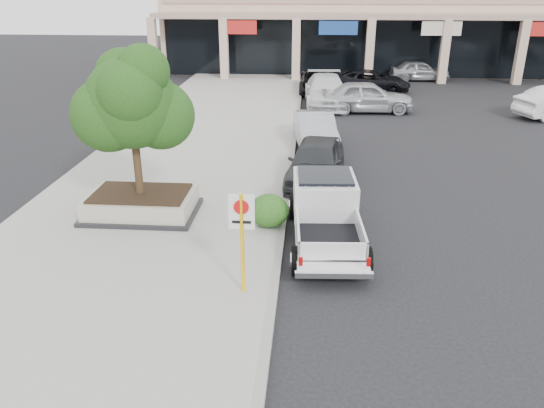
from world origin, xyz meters
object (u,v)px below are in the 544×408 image
at_px(curb_car_a, 316,161).
at_px(no_parking_sign, 242,230).
at_px(planter, 142,204).
at_px(pickup_truck, 326,215).
at_px(lot_car_d, 370,81).
at_px(lot_car_e, 420,70).
at_px(planter_tree, 138,102).
at_px(curb_car_c, 326,91).
at_px(curb_car_b, 315,131).
at_px(lot_car_a, 367,97).
at_px(curb_car_d, 318,82).

bearing_deg(curb_car_a, no_parking_sign, -95.04).
bearing_deg(curb_car_a, planter, -138.59).
height_order(no_parking_sign, pickup_truck, no_parking_sign).
bearing_deg(pickup_truck, curb_car_a, 90.07).
bearing_deg(lot_car_d, no_parking_sign, 175.55).
xyz_separation_m(no_parking_sign, lot_car_e, (8.88, 28.59, -0.93)).
height_order(curb_car_a, lot_car_d, curb_car_a).
distance_m(planter_tree, curb_car_c, 17.00).
bearing_deg(curb_car_a, planter_tree, -139.08).
bearing_deg(curb_car_b, curb_car_a, -96.98).
xyz_separation_m(planter_tree, lot_car_d, (8.36, 19.84, -2.72)).
relative_size(planter, pickup_truck, 0.63).
bearing_deg(curb_car_c, planter_tree, -111.60).
relative_size(no_parking_sign, curb_car_a, 0.52).
bearing_deg(no_parking_sign, lot_car_a, 76.84).
bearing_deg(planter_tree, planter, -131.03).
xyz_separation_m(lot_car_a, lot_car_d, (0.69, 5.50, -0.14)).
height_order(curb_car_a, curb_car_d, curb_car_a).
bearing_deg(lot_car_e, curb_car_a, 158.86).
relative_size(planter, curb_car_a, 0.72).
relative_size(planter_tree, no_parking_sign, 1.74).
xyz_separation_m(curb_car_a, curb_car_d, (0.15, 16.22, -0.06)).
relative_size(pickup_truck, lot_car_d, 1.02).
xyz_separation_m(curb_car_b, lot_car_d, (3.44, 12.29, -0.03)).
bearing_deg(pickup_truck, curb_car_d, 87.07).
distance_m(planter_tree, curb_car_a, 6.53).
relative_size(planter_tree, lot_car_d, 0.81).
relative_size(pickup_truck, lot_car_e, 1.24).
height_order(curb_car_b, lot_car_e, curb_car_b).
relative_size(no_parking_sign, lot_car_a, 0.47).
distance_m(lot_car_d, lot_car_e, 6.04).
height_order(planter, curb_car_c, curb_car_c).
bearing_deg(curb_car_b, curb_car_d, 81.87).
xyz_separation_m(planter, planter_tree, (0.13, 0.15, 2.94)).
xyz_separation_m(curb_car_b, lot_car_a, (2.75, 6.79, 0.11)).
height_order(curb_car_a, curb_car_c, curb_car_c).
bearing_deg(no_parking_sign, lot_car_d, 78.19).
xyz_separation_m(planter, pickup_truck, (5.35, -1.13, 0.33)).
bearing_deg(planter, planter_tree, 48.97).
bearing_deg(curb_car_d, pickup_truck, -89.92).
relative_size(planter, lot_car_e, 0.78).
relative_size(planter, curb_car_b, 0.74).
bearing_deg(lot_car_d, lot_car_e, -32.53).
bearing_deg(lot_car_a, curb_car_d, 23.26).
xyz_separation_m(curb_car_a, lot_car_d, (3.42, 16.52, -0.06)).
bearing_deg(no_parking_sign, pickup_truck, 56.61).
bearing_deg(planter_tree, lot_car_a, 61.86).
distance_m(pickup_truck, curb_car_a, 4.61).
distance_m(planter, curb_car_a, 6.16).
relative_size(no_parking_sign, curb_car_d, 0.46).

